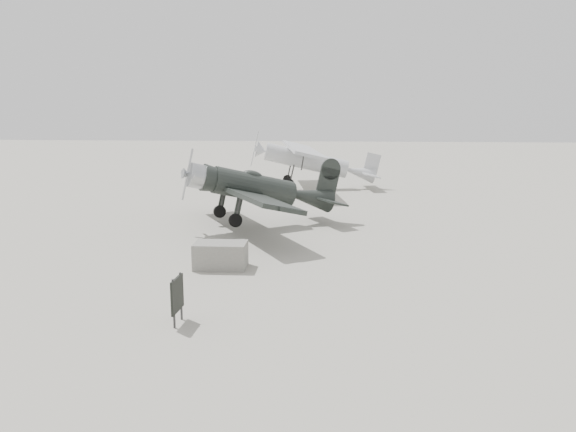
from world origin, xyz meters
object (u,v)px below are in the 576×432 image
object	(u,v)px
lowwing_monoplane	(261,189)
sign_board	(177,295)
equipment_block	(221,255)
highwing_monoplane	(312,158)

from	to	relation	value
lowwing_monoplane	sign_board	distance (m)	12.44
equipment_block	highwing_monoplane	bearing A→B (deg)	83.72
highwing_monoplane	equipment_block	world-z (taller)	highwing_monoplane
highwing_monoplane	equipment_block	distance (m)	20.75
lowwing_monoplane	equipment_block	xyz separation A→B (m)	(-0.48, -7.05, -1.40)
highwing_monoplane	equipment_block	size ratio (longest dim) A/B	6.87
lowwing_monoplane	equipment_block	distance (m)	7.20
lowwing_monoplane	highwing_monoplane	bearing A→B (deg)	53.92
lowwing_monoplane	sign_board	xyz separation A→B (m)	(-0.51, -12.38, -1.07)
equipment_block	sign_board	xyz separation A→B (m)	(-0.03, -5.33, 0.32)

